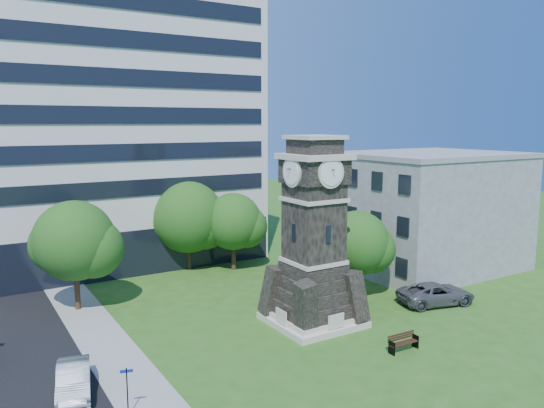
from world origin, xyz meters
TOP-DOWN VIEW (x-y plane):
  - ground at (0.00, 0.00)m, footprint 160.00×160.00m
  - sidewalk at (-9.50, 5.00)m, footprint 3.00×70.00m
  - clock_tower at (3.00, 2.00)m, footprint 5.40×5.40m
  - office_tall at (-3.20, 25.84)m, footprint 26.20×15.11m
  - office_low at (19.97, 8.00)m, footprint 15.20×12.20m
  - car_street_mid at (-12.28, 0.48)m, footprint 2.40×4.59m
  - car_east_lot at (12.75, 0.29)m, footprint 6.06×3.91m
  - park_bench at (4.89, -4.23)m, footprint 1.98×0.53m
  - street_sign at (-10.65, -2.93)m, footprint 0.56×0.06m
  - tree_nw at (-9.53, 12.62)m, footprint 6.14×5.58m
  - tree_nc at (1.29, 18.43)m, footprint 7.03×6.39m
  - tree_ne at (4.55, 16.08)m, footprint 5.55×5.05m
  - tree_east at (8.93, 4.60)m, footprint 5.35×4.86m

SIDE VIEW (x-z plane):
  - ground at x=0.00m, z-range 0.00..0.00m
  - sidewalk at x=-9.50m, z-range 0.00..0.06m
  - park_bench at x=4.89m, z-range 0.03..1.05m
  - car_street_mid at x=-12.28m, z-range 0.00..1.44m
  - car_east_lot at x=12.75m, z-range 0.00..1.55m
  - street_sign at x=-10.65m, z-range 0.29..2.62m
  - tree_east at x=8.93m, z-range 0.68..7.25m
  - tree_ne at x=4.55m, z-range 0.75..7.64m
  - tree_nc at x=1.29m, z-range 0.57..8.48m
  - tree_nw at x=-9.53m, z-range 0.88..8.62m
  - office_low at x=19.97m, z-range 0.01..10.41m
  - clock_tower at x=3.00m, z-range -0.83..11.39m
  - office_tall at x=-3.20m, z-range -0.08..28.52m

